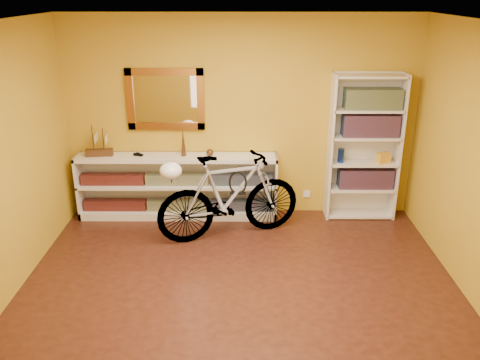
{
  "coord_description": "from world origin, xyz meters",
  "views": [
    {
      "loc": [
        0.03,
        -4.29,
        2.88
      ],
      "look_at": [
        0.0,
        0.7,
        0.95
      ],
      "focal_mm": 37.51,
      "sensor_mm": 36.0,
      "label": 1
    }
  ],
  "objects_px": {
    "console_unit": "(178,186)",
    "bicycle": "(229,196)",
    "helmet": "(171,171)",
    "bookcase": "(364,148)"
  },
  "relations": [
    {
      "from": "console_unit",
      "to": "bicycle",
      "type": "height_order",
      "value": "bicycle"
    },
    {
      "from": "console_unit",
      "to": "bicycle",
      "type": "xyz_separation_m",
      "value": [
        0.7,
        -0.57,
        0.11
      ]
    },
    {
      "from": "helmet",
      "to": "bicycle",
      "type": "bearing_deg",
      "value": 18.92
    },
    {
      "from": "bicycle",
      "to": "helmet",
      "type": "height_order",
      "value": "bicycle"
    },
    {
      "from": "console_unit",
      "to": "bicycle",
      "type": "relative_size",
      "value": 1.44
    },
    {
      "from": "bookcase",
      "to": "helmet",
      "type": "bearing_deg",
      "value": -160.84
    },
    {
      "from": "bicycle",
      "to": "helmet",
      "type": "bearing_deg",
      "value": 90.0
    },
    {
      "from": "helmet",
      "to": "console_unit",
      "type": "bearing_deg",
      "value": 92.92
    },
    {
      "from": "bookcase",
      "to": "helmet",
      "type": "height_order",
      "value": "bookcase"
    },
    {
      "from": "console_unit",
      "to": "bicycle",
      "type": "distance_m",
      "value": 0.91
    }
  ]
}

